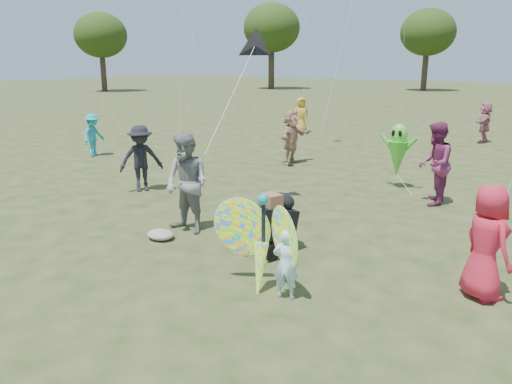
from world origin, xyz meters
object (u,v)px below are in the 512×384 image
(adult_man, at_px, (187,184))
(alien_kite, at_px, (398,153))
(crowd_g, at_px, (301,115))
(butterfly_kite, at_px, (262,244))
(crowd_d, at_px, (291,137))
(crowd_i, at_px, (93,135))
(child_girl, at_px, (286,264))
(crowd_b, at_px, (141,159))
(crowd_j, at_px, (485,122))
(jogging_stroller, at_px, (274,219))
(crowd_a, at_px, (487,242))
(crowd_e, at_px, (435,164))

(adult_man, distance_m, alien_kite, 6.19)
(crowd_g, bearing_deg, butterfly_kite, -106.12)
(adult_man, distance_m, crowd_g, 14.64)
(crowd_d, distance_m, crowd_i, 7.11)
(child_girl, relative_size, crowd_g, 0.63)
(child_girl, bearing_deg, alien_kite, -99.67)
(crowd_b, height_order, crowd_j, crowd_b)
(crowd_j, distance_m, butterfly_kite, 16.71)
(jogging_stroller, relative_size, alien_kite, 0.65)
(crowd_a, xyz_separation_m, alien_kite, (-3.38, 5.41, 0.13))
(crowd_g, bearing_deg, crowd_b, -124.13)
(jogging_stroller, xyz_separation_m, alien_kite, (0.03, 5.72, 0.36))
(crowd_d, height_order, crowd_j, crowd_d)
(crowd_j, bearing_deg, crowd_d, -30.28)
(crowd_b, distance_m, alien_kite, 6.74)
(crowd_g, distance_m, crowd_i, 9.95)
(adult_man, distance_m, crowd_d, 7.26)
(adult_man, height_order, crowd_j, adult_man)
(crowd_e, bearing_deg, crowd_d, -123.67)
(adult_man, xyz_separation_m, crowd_b, (-3.23, 1.63, -0.13))
(crowd_b, bearing_deg, crowd_g, 43.24)
(crowd_d, xyz_separation_m, butterfly_kite, (4.71, -8.20, -0.17))
(crowd_i, bearing_deg, alien_kite, -93.53)
(adult_man, distance_m, crowd_b, 3.62)
(crowd_j, height_order, butterfly_kite, crowd_j)
(jogging_stroller, bearing_deg, butterfly_kite, -43.90)
(crowd_d, distance_m, alien_kite, 4.20)
(adult_man, height_order, crowd_i, adult_man)
(adult_man, distance_m, crowd_e, 5.89)
(crowd_i, height_order, butterfly_kite, crowd_i)
(adult_man, bearing_deg, crowd_g, 113.28)
(child_girl, xyz_separation_m, crowd_d, (-5.16, 8.24, 0.37))
(crowd_a, bearing_deg, crowd_j, -38.40)
(jogging_stroller, bearing_deg, crowd_i, 178.49)
(child_girl, xyz_separation_m, crowd_g, (-8.78, 14.78, 0.31))
(crowd_b, relative_size, alien_kite, 0.99)
(crowd_b, relative_size, crowd_e, 0.88)
(crowd_a, distance_m, crowd_b, 8.72)
(crowd_e, relative_size, crowd_i, 1.30)
(adult_man, bearing_deg, crowd_e, 56.74)
(child_girl, relative_size, crowd_d, 0.58)
(crowd_g, height_order, alien_kite, alien_kite)
(child_girl, relative_size, crowd_i, 0.69)
(crowd_j, xyz_separation_m, alien_kite, (-0.04, -9.62, 0.13))
(crowd_g, bearing_deg, crowd_a, -95.39)
(child_girl, distance_m, alien_kite, 7.21)
(crowd_d, height_order, crowd_i, crowd_d)
(crowd_e, xyz_separation_m, alien_kite, (-1.26, 0.95, -0.01))
(crowd_a, bearing_deg, crowd_e, -25.46)
(crowd_g, distance_m, alien_kite, 10.84)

